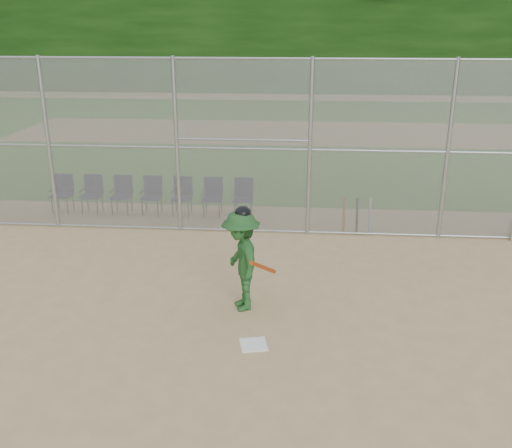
{
  "coord_description": "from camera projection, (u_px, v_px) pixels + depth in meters",
  "views": [
    {
      "loc": [
        0.81,
        -7.54,
        4.68
      ],
      "look_at": [
        0.0,
        2.5,
        1.1
      ],
      "focal_mm": 40.0,
      "sensor_mm": 36.0,
      "label": 1
    }
  ],
  "objects": [
    {
      "name": "chair_1",
      "position": [
        91.0,
        195.0,
        14.67
      ],
      "size": [
        0.54,
        0.52,
        0.96
      ],
      "primitive_type": null,
      "color": "#0F113A",
      "rests_on": "ground"
    },
    {
      "name": "chair_3",
      "position": [
        151.0,
        196.0,
        14.55
      ],
      "size": [
        0.54,
        0.52,
        0.96
      ],
      "primitive_type": null,
      "color": "#0F113A",
      "rests_on": "ground"
    },
    {
      "name": "backstop_fence",
      "position": [
        265.0,
        146.0,
        12.72
      ],
      "size": [
        16.09,
        0.09,
        4.0
      ],
      "color": "gray",
      "rests_on": "ground"
    },
    {
      "name": "ground",
      "position": [
        243.0,
        346.0,
        8.71
      ],
      "size": [
        100.0,
        100.0,
        0.0
      ],
      "primitive_type": "plane",
      "color": "tan",
      "rests_on": "ground"
    },
    {
      "name": "chair_6",
      "position": [
        243.0,
        198.0,
        14.37
      ],
      "size": [
        0.54,
        0.52,
        0.96
      ],
      "primitive_type": null,
      "color": "#0F113A",
      "rests_on": "ground"
    },
    {
      "name": "grass_strip",
      "position": [
        284.0,
        132.0,
        25.62
      ],
      "size": [
        100.0,
        100.0,
        0.0
      ],
      "primitive_type": "plane",
      "color": "#2B5E1C",
      "rests_on": "ground"
    },
    {
      "name": "spare_bats",
      "position": [
        357.0,
        216.0,
        13.26
      ],
      "size": [
        0.66,
        0.32,
        0.84
      ],
      "color": "#D84C14",
      "rests_on": "ground"
    },
    {
      "name": "chair_2",
      "position": [
        121.0,
        195.0,
        14.61
      ],
      "size": [
        0.54,
        0.52,
        0.96
      ],
      "primitive_type": null,
      "color": "#0F113A",
      "rests_on": "ground"
    },
    {
      "name": "treeline",
      "position": [
        287.0,
        3.0,
        25.66
      ],
      "size": [
        81.0,
        60.0,
        11.0
      ],
      "color": "black",
      "rests_on": "ground"
    },
    {
      "name": "chair_4",
      "position": [
        182.0,
        197.0,
        14.49
      ],
      "size": [
        0.54,
        0.52,
        0.96
      ],
      "primitive_type": null,
      "color": "#0F113A",
      "rests_on": "ground"
    },
    {
      "name": "dirt_patch_far",
      "position": [
        284.0,
        132.0,
        25.62
      ],
      "size": [
        24.0,
        24.0,
        0.0
      ],
      "primitive_type": "plane",
      "color": "tan",
      "rests_on": "ground"
    },
    {
      "name": "home_plate",
      "position": [
        253.0,
        345.0,
        8.74
      ],
      "size": [
        0.48,
        0.48,
        0.02
      ],
      "primitive_type": "cube",
      "rotation": [
        0.0,
        0.0,
        0.22
      ],
      "color": "white",
      "rests_on": "ground"
    },
    {
      "name": "batter_at_plate",
      "position": [
        241.0,
        260.0,
        9.6
      ],
      "size": [
        1.1,
        1.4,
        1.85
      ],
      "color": "#215323",
      "rests_on": "ground"
    },
    {
      "name": "chair_0",
      "position": [
        62.0,
        194.0,
        14.73
      ],
      "size": [
        0.54,
        0.52,
        0.96
      ],
      "primitive_type": null,
      "color": "#0F113A",
      "rests_on": "ground"
    },
    {
      "name": "chair_5",
      "position": [
        212.0,
        198.0,
        14.43
      ],
      "size": [
        0.54,
        0.52,
        0.96
      ],
      "primitive_type": null,
      "color": "#0F113A",
      "rests_on": "ground"
    }
  ]
}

